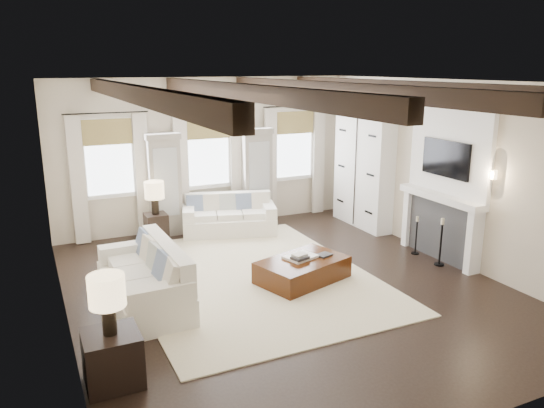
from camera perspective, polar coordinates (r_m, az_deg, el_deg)
name	(u,v)px	position (r m, az deg, el deg)	size (l,w,h in m)	color
ground	(286,287)	(8.56, 1.50, -8.95)	(7.50, 7.50, 0.00)	black
room_shell	(302,158)	(9.11, 3.26, 4.93)	(6.54, 7.54, 3.22)	beige
area_rug	(250,277)	(8.92, -2.36, -7.87)	(3.77, 4.91, 0.02)	beige
sofa_back	(229,218)	(11.17, -4.65, -1.46)	(2.08, 1.37, 0.82)	white
sofa_left	(148,281)	(8.05, -13.19, -8.05)	(1.03, 2.16, 0.91)	white
ottoman	(302,270)	(8.73, 3.28, -7.13)	(1.43, 0.89, 0.37)	black
tray	(301,257)	(8.73, 3.09, -5.69)	(0.50, 0.38, 0.04)	white
book_lower	(300,258)	(8.57, 3.03, -5.79)	(0.26, 0.20, 0.04)	#262628
book_upper	(300,255)	(8.60, 2.98, -5.47)	(0.22, 0.17, 0.03)	beige
book_loose	(324,255)	(8.85, 5.63, -5.47)	(0.24, 0.18, 0.03)	#262628
side_table_front	(112,358)	(6.33, -16.78, -15.62)	(0.60, 0.60, 0.60)	black
lamp_front	(107,294)	(5.99, -17.33, -9.26)	(0.40, 0.40, 0.68)	black
side_table_back	(157,229)	(10.66, -12.32, -2.66)	(0.42, 0.42, 0.62)	black
lamp_back	(154,192)	(10.47, -12.54, 1.26)	(0.37, 0.37, 0.64)	black
candlestick_near	(441,246)	(9.79, 17.68, -4.32)	(0.17, 0.17, 0.86)	black
candlestick_far	(416,238)	(10.26, 15.24, -3.59)	(0.15, 0.15, 0.73)	black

